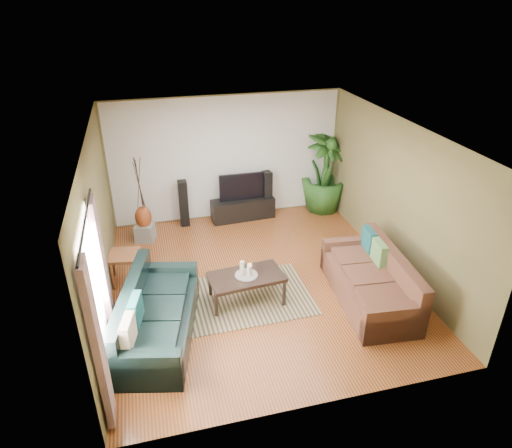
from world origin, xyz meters
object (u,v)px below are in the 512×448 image
object	(u,v)px
coffee_table	(247,288)
vase	(143,217)
sofa_right	(369,278)
side_table	(125,267)
television	(242,187)
potted_plant	(325,172)
speaker_right	(267,194)
pedestal	(145,232)
sofa_left	(158,312)
tv_stand	(243,209)
speaker_left	(184,203)

from	to	relation	value
coffee_table	vase	bearing A→B (deg)	116.25
sofa_right	side_table	size ratio (longest dim) A/B	3.99
television	potted_plant	distance (m)	1.90
speaker_right	vase	bearing A→B (deg)	179.81
pedestal	side_table	bearing A→B (deg)	-105.51
sofa_left	sofa_right	world-z (taller)	same
sofa_right	tv_stand	size ratio (longest dim) A/B	1.55
speaker_left	speaker_right	bearing A→B (deg)	-0.17
vase	sofa_right	bearing A→B (deg)	-40.31
tv_stand	sofa_right	bearing A→B (deg)	-72.37
speaker_left	potted_plant	xyz separation A→B (m)	(3.19, 0.00, 0.40)
sofa_right	speaker_left	world-z (taller)	speaker_left
speaker_right	side_table	size ratio (longest dim) A/B	1.95
speaker_left	television	bearing A→B (deg)	-0.17
speaker_right	pedestal	world-z (taller)	speaker_right
sofa_right	vase	bearing A→B (deg)	-125.20
television	speaker_right	distance (m)	0.60
tv_stand	side_table	bearing A→B (deg)	-147.16
vase	television	bearing A→B (deg)	12.43
coffee_table	speaker_left	size ratio (longest dim) A/B	1.16
speaker_right	vase	distance (m)	2.74
speaker_left	potted_plant	world-z (taller)	potted_plant
coffee_table	pedestal	bearing A→B (deg)	116.25
speaker_left	potted_plant	bearing A→B (deg)	-0.17
sofa_right	speaker_left	distance (m)	4.31
potted_plant	side_table	bearing A→B (deg)	-157.13
vase	side_table	xyz separation A→B (m)	(-0.39, -1.40, -0.25)
sofa_left	sofa_right	distance (m)	3.38
pedestal	speaker_right	bearing A→B (deg)	9.96
speaker_right	sofa_right	bearing A→B (deg)	-87.32
sofa_right	potted_plant	bearing A→B (deg)	175.66
television	pedestal	world-z (taller)	television
sofa_left	pedestal	bearing A→B (deg)	15.20
pedestal	side_table	size ratio (longest dim) A/B	0.66
sofa_right	television	distance (m)	3.69
television	tv_stand	bearing A→B (deg)	0.00
vase	side_table	distance (m)	1.47
sofa_left	side_table	world-z (taller)	sofa_left
vase	sofa_left	bearing A→B (deg)	-88.18
speaker_right	pedestal	distance (m)	2.76
sofa_left	vase	xyz separation A→B (m)	(-0.10, 3.00, 0.10)
television	side_table	world-z (taller)	television
sofa_left	potted_plant	distance (m)	5.28
speaker_left	vase	xyz separation A→B (m)	(-0.86, -0.47, 0.01)
pedestal	side_table	xyz separation A→B (m)	(-0.39, -1.40, 0.09)
vase	coffee_table	bearing A→B (deg)	-58.26
side_table	potted_plant	bearing A→B (deg)	22.87
speaker_left	pedestal	world-z (taller)	speaker_left
sofa_right	pedestal	size ratio (longest dim) A/B	6.01
side_table	pedestal	bearing A→B (deg)	74.49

